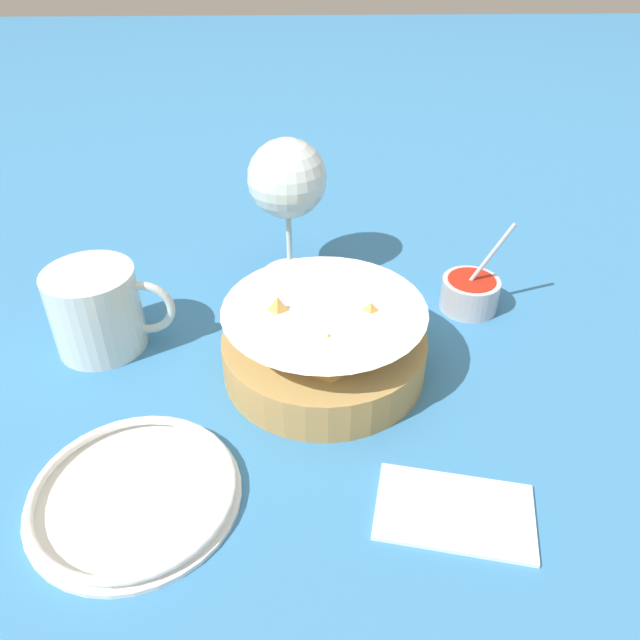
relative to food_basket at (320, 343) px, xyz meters
name	(u,v)px	position (x,y,z in m)	size (l,w,h in m)	color
ground_plane	(303,376)	(-0.02, -0.01, -0.04)	(4.00, 4.00, 0.00)	teal
food_basket	(320,343)	(0.00, 0.00, 0.00)	(0.21, 0.21, 0.09)	#B2894C
sauce_cup	(466,292)	(0.18, 0.11, -0.01)	(0.07, 0.07, 0.11)	#B7B7BC
wine_glass	(284,182)	(-0.04, 0.20, 0.09)	(0.10, 0.10, 0.18)	silver
beer_mug	(94,313)	(-0.24, 0.05, 0.01)	(0.13, 0.09, 0.09)	silver
side_plate	(129,493)	(-0.16, -0.16, -0.03)	(0.18, 0.18, 0.01)	white
napkin	(450,510)	(0.10, -0.18, -0.03)	(0.14, 0.10, 0.01)	white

